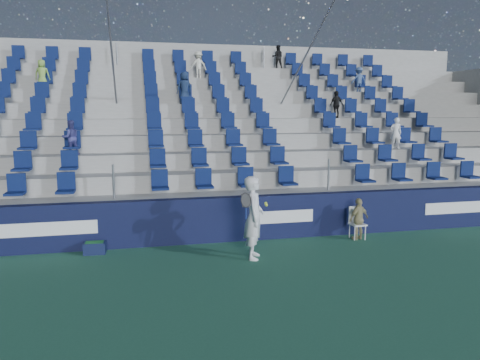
% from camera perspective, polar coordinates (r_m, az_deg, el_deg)
% --- Properties ---
extents(ground, '(70.00, 70.00, 0.00)m').
position_cam_1_polar(ground, '(9.83, 2.51, -12.31)').
color(ground, '#2A6348').
rests_on(ground, ground).
extents(sponsor_wall, '(24.00, 0.32, 1.20)m').
position_cam_1_polar(sponsor_wall, '(12.59, -1.23, -4.76)').
color(sponsor_wall, '#0E1234').
rests_on(sponsor_wall, ground).
extents(grandstand, '(24.00, 8.17, 6.63)m').
position_cam_1_polar(grandstand, '(17.32, -4.63, 4.00)').
color(grandstand, '#A8A8A3').
rests_on(grandstand, ground).
extents(tennis_player, '(0.73, 0.82, 1.97)m').
position_cam_1_polar(tennis_player, '(11.04, 1.69, -4.59)').
color(tennis_player, silver).
rests_on(tennis_player, ground).
extents(line_judge_chair, '(0.43, 0.44, 0.88)m').
position_cam_1_polar(line_judge_chair, '(13.25, 13.98, -4.77)').
color(line_judge_chair, white).
rests_on(line_judge_chair, ground).
extents(line_judge, '(0.72, 0.49, 1.14)m').
position_cam_1_polar(line_judge, '(13.11, 14.27, -4.61)').
color(line_judge, tan).
rests_on(line_judge, ground).
extents(ball_bin, '(0.54, 0.37, 0.29)m').
position_cam_1_polar(ball_bin, '(12.12, -17.29, -7.83)').
color(ball_bin, '#0F183A').
rests_on(ball_bin, ground).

